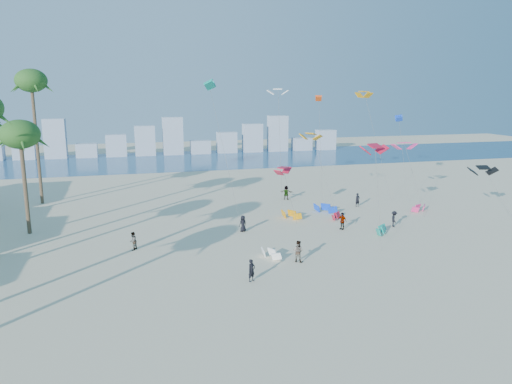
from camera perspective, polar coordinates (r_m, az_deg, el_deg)
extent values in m
plane|color=beige|center=(32.77, 2.31, -13.65)|extent=(220.00, 220.00, 0.00)
plane|color=navy|center=(101.58, -9.95, 3.68)|extent=(220.00, 220.00, 0.00)
imported|color=black|center=(36.78, -0.53, -9.24)|extent=(0.75, 0.67, 1.73)
imported|color=gray|center=(40.93, 4.98, -6.98)|extent=(1.14, 1.12, 1.85)
imported|color=black|center=(49.34, -1.56, -3.75)|extent=(0.96, 0.78, 1.69)
imported|color=gray|center=(50.87, 10.13, -3.38)|extent=(0.92, 1.14, 1.81)
imported|color=black|center=(53.08, 16.00, -3.08)|extent=(0.99, 1.26, 1.71)
imported|color=gray|center=(63.94, 3.59, -0.07)|extent=(1.76, 1.38, 1.87)
imported|color=black|center=(61.25, 11.91, -0.92)|extent=(0.67, 0.49, 1.68)
imported|color=gray|center=(45.12, -14.33, -5.63)|extent=(0.98, 1.03, 1.67)
cylinder|color=#595959|center=(52.75, 4.03, -0.41)|extent=(1.03, 2.04, 5.88)
cylinder|color=#595959|center=(56.05, 8.07, 1.94)|extent=(1.33, 5.63, 9.16)
cylinder|color=#595959|center=(59.71, 18.18, 1.49)|extent=(0.05, 5.22, 7.99)
cylinder|color=#595959|center=(53.76, -3.80, 4.84)|extent=(2.54, 4.16, 15.15)
cylinder|color=#595959|center=(65.41, 7.62, 5.28)|extent=(0.70, 3.88, 13.50)
cylinder|color=#595959|center=(54.58, 27.17, -0.95)|extent=(3.01, 3.04, 6.52)
cylinder|color=#595959|center=(60.83, 2.87, 5.30)|extent=(0.42, 3.41, 14.37)
cylinder|color=#595959|center=(66.46, 17.01, 3.85)|extent=(0.33, 4.09, 10.92)
cylinder|color=#595959|center=(45.57, 14.24, -0.62)|extent=(0.70, 3.37, 9.11)
cylinder|color=#595959|center=(66.85, 14.14, 5.39)|extent=(1.67, 5.81, 14.03)
cylinder|color=brown|center=(52.93, -25.63, 0.76)|extent=(0.40, 0.40, 10.00)
ellipsoid|color=#27551E|center=(52.30, -26.11, 6.14)|extent=(3.80, 3.80, 2.85)
cylinder|color=brown|center=(66.38, -24.45, 5.23)|extent=(0.40, 0.40, 15.35)
ellipsoid|color=#27551E|center=(66.08, -25.03, 11.85)|extent=(3.80, 3.80, 2.85)
cube|color=#9EADBF|center=(112.63, -25.73, 5.16)|extent=(4.40, 3.00, 6.60)
cube|color=#9EADBF|center=(111.58, -22.64, 5.84)|extent=(4.40, 3.00, 8.40)
cube|color=#9EADBF|center=(111.22, -19.35, 4.66)|extent=(4.40, 3.00, 3.00)
cube|color=#9EADBF|center=(110.84, -16.18, 5.31)|extent=(4.40, 3.00, 4.80)
cube|color=#9EADBF|center=(110.80, -12.99, 5.94)|extent=(4.40, 3.00, 6.60)
cube|color=#9EADBF|center=(111.12, -9.79, 6.55)|extent=(4.40, 3.00, 8.40)
cube|color=#9EADBF|center=(112.14, -6.58, 5.31)|extent=(4.40, 3.00, 3.00)
cube|color=#9EADBF|center=(113.13, -3.47, 5.88)|extent=(4.40, 3.00, 4.80)
cube|color=#9EADBF|center=(114.45, -0.42, 6.42)|extent=(4.40, 3.00, 6.60)
cube|color=#9EADBF|center=(116.09, 2.57, 6.93)|extent=(4.40, 3.00, 8.40)
cube|color=#9EADBF|center=(118.37, 5.43, 5.67)|extent=(4.40, 3.00, 3.00)
cube|color=#9EADBF|center=(120.59, 8.21, 6.15)|extent=(4.40, 3.00, 4.80)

